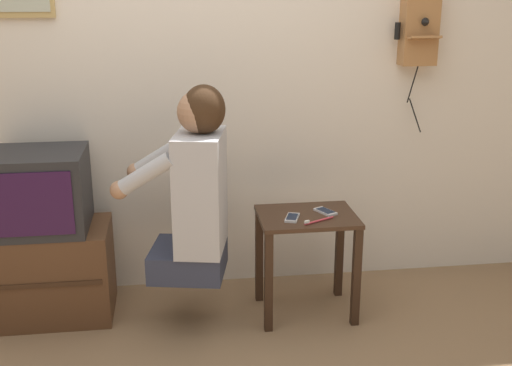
% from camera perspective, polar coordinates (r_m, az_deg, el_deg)
% --- Properties ---
extents(wall_back, '(6.80, 0.05, 2.55)m').
position_cam_1_polar(wall_back, '(3.51, -5.65, 10.55)').
color(wall_back, beige).
rests_on(wall_back, ground_plane).
extents(side_table, '(0.50, 0.38, 0.55)m').
position_cam_1_polar(side_table, '(3.35, 4.52, -4.98)').
color(side_table, '#382316').
rests_on(side_table, ground_plane).
extents(person, '(0.57, 0.46, 0.95)m').
position_cam_1_polar(person, '(3.11, -5.42, -0.46)').
color(person, '#2D3347').
rests_on(person, ground_plane).
extents(tv_stand, '(0.59, 0.42, 0.49)m').
position_cam_1_polar(tv_stand, '(3.54, -17.46, -7.52)').
color(tv_stand, '#51331E').
rests_on(tv_stand, ground_plane).
extents(television, '(0.45, 0.43, 0.40)m').
position_cam_1_polar(television, '(3.39, -18.56, -0.67)').
color(television, '#232326').
rests_on(television, tv_stand).
extents(wall_phone_antique, '(0.23, 0.18, 0.83)m').
position_cam_1_polar(wall_phone_antique, '(3.67, 14.31, 13.41)').
color(wall_phone_antique, '#9E6B3D').
extents(cell_phone_held, '(0.10, 0.14, 0.01)m').
position_cam_1_polar(cell_phone_held, '(3.23, 3.24, -3.09)').
color(cell_phone_held, silver).
rests_on(cell_phone_held, side_table).
extents(cell_phone_spare, '(0.11, 0.14, 0.01)m').
position_cam_1_polar(cell_phone_spare, '(3.33, 6.19, -2.53)').
color(cell_phone_spare, silver).
rests_on(cell_phone_spare, side_table).
extents(toothbrush, '(0.17, 0.09, 0.02)m').
position_cam_1_polar(toothbrush, '(3.20, 5.44, -3.37)').
color(toothbrush, '#D83F4C').
rests_on(toothbrush, side_table).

